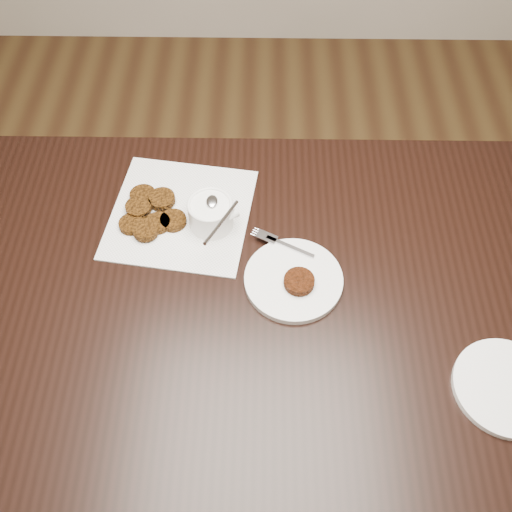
{
  "coord_description": "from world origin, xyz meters",
  "views": [
    {
      "loc": [
        -0.0,
        -0.6,
        1.77
      ],
      "look_at": [
        -0.01,
        0.09,
        0.8
      ],
      "focal_mm": 41.12,
      "sensor_mm": 36.0,
      "label": 1
    }
  ],
  "objects_px": {
    "sauce_ramekin": "(210,204)",
    "plate_empty": "(506,388)",
    "plate_with_patty": "(294,278)",
    "table": "(250,369)",
    "napkin": "(181,214)"
  },
  "relations": [
    {
      "from": "table",
      "to": "plate_empty",
      "type": "height_order",
      "value": "plate_empty"
    },
    {
      "from": "napkin",
      "to": "plate_with_patty",
      "type": "relative_size",
      "value": 1.5
    },
    {
      "from": "sauce_ramekin",
      "to": "plate_empty",
      "type": "height_order",
      "value": "sauce_ramekin"
    },
    {
      "from": "table",
      "to": "sauce_ramekin",
      "type": "relative_size",
      "value": 10.38
    },
    {
      "from": "napkin",
      "to": "table",
      "type": "bearing_deg",
      "value": -52.21
    },
    {
      "from": "sauce_ramekin",
      "to": "plate_with_patty",
      "type": "xyz_separation_m",
      "value": [
        0.18,
        -0.15,
        -0.06
      ]
    },
    {
      "from": "plate_empty",
      "to": "napkin",
      "type": "bearing_deg",
      "value": 147.37
    },
    {
      "from": "napkin",
      "to": "sauce_ramekin",
      "type": "distance_m",
      "value": 0.1
    },
    {
      "from": "table",
      "to": "sauce_ramekin",
      "type": "distance_m",
      "value": 0.49
    },
    {
      "from": "table",
      "to": "plate_with_patty",
      "type": "bearing_deg",
      "value": 15.29
    },
    {
      "from": "napkin",
      "to": "plate_empty",
      "type": "height_order",
      "value": "plate_empty"
    },
    {
      "from": "napkin",
      "to": "plate_with_patty",
      "type": "distance_m",
      "value": 0.31
    },
    {
      "from": "plate_with_patty",
      "to": "sauce_ramekin",
      "type": "bearing_deg",
      "value": 140.16
    },
    {
      "from": "napkin",
      "to": "plate_empty",
      "type": "xyz_separation_m",
      "value": [
        0.63,
        -0.41,
        0.0
      ]
    },
    {
      "from": "table",
      "to": "plate_with_patty",
      "type": "distance_m",
      "value": 0.4
    }
  ]
}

